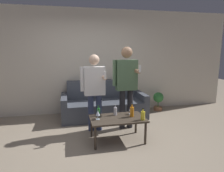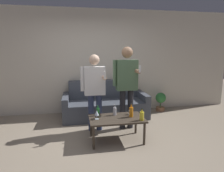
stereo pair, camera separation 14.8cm
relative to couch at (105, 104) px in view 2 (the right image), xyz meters
The scene contains 13 objects.
ground_plane 1.63m from the couch, 100.87° to the right, with size 16.00×16.00×0.00m, color gray.
wall_back 1.18m from the couch, 123.35° to the left, with size 8.00×0.06×2.70m.
couch is the anchor object (origin of this frame).
coffee_table 1.44m from the couch, 89.90° to the right, with size 1.00×0.61×0.44m.
bottle_orange 1.29m from the couch, 90.00° to the right, with size 0.06×0.06×0.20m.
bottle_green 1.30m from the couch, 104.29° to the right, with size 0.06×0.06×0.20m.
bottle_dark 1.48m from the couch, 79.00° to the right, with size 0.07×0.07×0.25m.
bottle_yellow 1.71m from the couch, 75.93° to the right, with size 0.08×0.08×0.21m.
wine_glass_near 1.51m from the couch, 104.05° to the right, with size 0.08×0.08×0.17m.
wine_glass_far 1.35m from the couch, 76.82° to the right, with size 0.08×0.08×0.15m.
person_standing_left 1.12m from the couch, 111.26° to the right, with size 0.49×0.41×1.57m.
person_standing_right 1.18m from the couch, 69.57° to the right, with size 0.51×0.44×1.73m.
potted_plant 1.57m from the couch, ahead, with size 0.28×0.28×0.51m.
Camera 2 is at (-0.41, -3.27, 1.67)m, focal length 32.00 mm.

